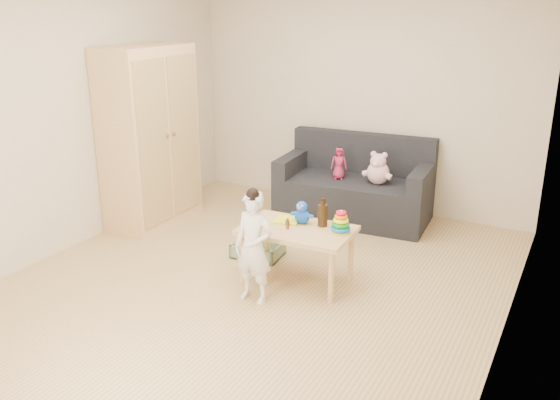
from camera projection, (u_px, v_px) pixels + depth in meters
The scene contains 13 objects.
room at pixel (260, 131), 4.76m from camera, with size 4.50×4.50×4.50m.
wardrobe at pixel (150, 137), 6.21m from camera, with size 0.52×1.04×1.87m, color #E8B17F.
sofa at pixel (353, 199), 6.51m from camera, with size 1.62×0.81×0.45m, color black.
play_table at pixel (297, 255), 5.05m from camera, with size 0.93×0.58×0.49m, color #F0BB83.
storage_bin at pixel (258, 249), 5.59m from camera, with size 0.44×0.33×0.13m, color gray, non-canonical shape.
toddler at pixel (254, 249), 4.66m from camera, with size 0.33×0.22×0.90m, color white.
pink_bear at pixel (378, 170), 6.23m from camera, with size 0.26×0.22×0.29m, color #F8B7C8, non-canonical shape.
doll at pixel (339, 164), 6.39m from camera, with size 0.17×0.12×0.34m, color #B6224D.
ring_stacker at pixel (341, 224), 4.85m from camera, with size 0.17×0.17×0.19m.
brown_bottle at pixel (323, 214), 4.99m from camera, with size 0.08×0.08×0.24m.
blue_plush at pixel (302, 212), 5.05m from camera, with size 0.17×0.13×0.20m, color #1C5FFF, non-canonical shape.
wooden_figure at pixel (288, 223), 4.93m from camera, with size 0.04×0.03×0.10m, color brown, non-canonical shape.
yellow_book at pixel (287, 220), 5.13m from camera, with size 0.21×0.21×0.02m, color #EEFF1A.
Camera 1 is at (2.35, -4.06, 2.31)m, focal length 38.00 mm.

